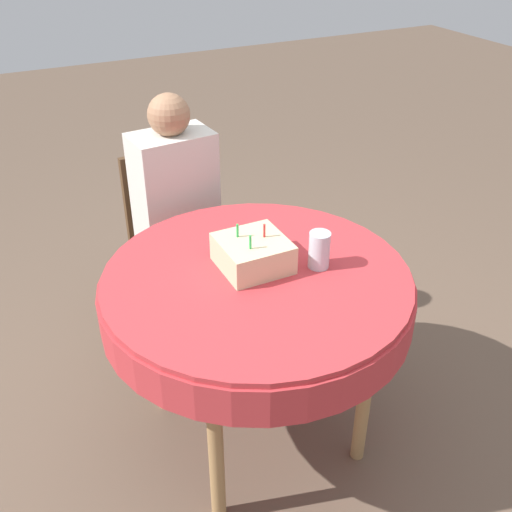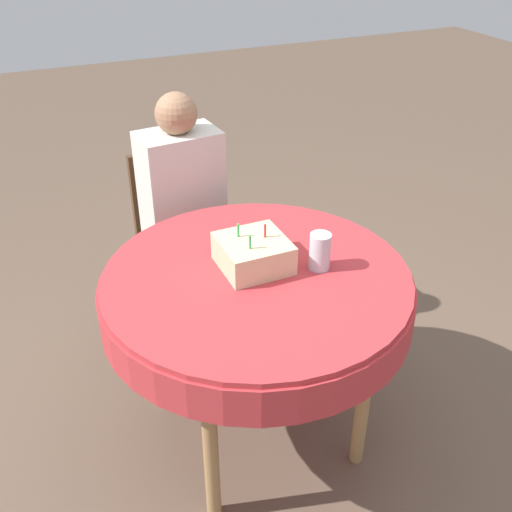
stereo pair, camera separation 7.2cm
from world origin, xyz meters
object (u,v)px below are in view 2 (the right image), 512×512
at_px(chair, 180,239).
at_px(birthday_cake, 253,253).
at_px(person, 184,203).
at_px(drinking_glass, 320,251).

xyz_separation_m(chair, birthday_cake, (0.04, -0.76, 0.34)).
relative_size(chair, person, 0.74).
bearing_deg(person, drinking_glass, -78.25).
height_order(chair, drinking_glass, drinking_glass).
distance_m(chair, drinking_glass, 0.96).
bearing_deg(drinking_glass, person, 106.64).
distance_m(chair, person, 0.24).
bearing_deg(person, birthday_cake, -92.23).
height_order(chair, person, person).
relative_size(chair, drinking_glass, 6.64).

